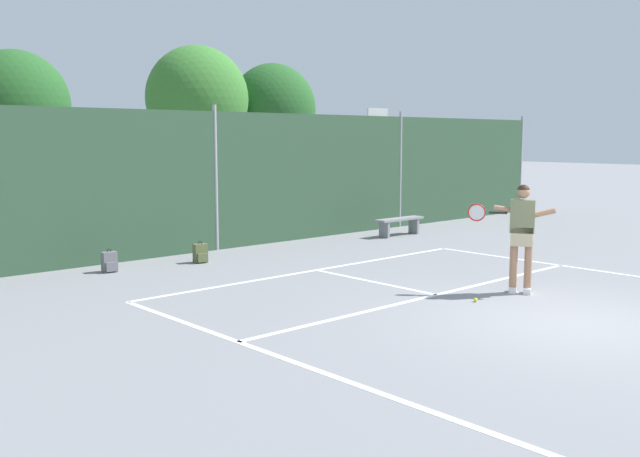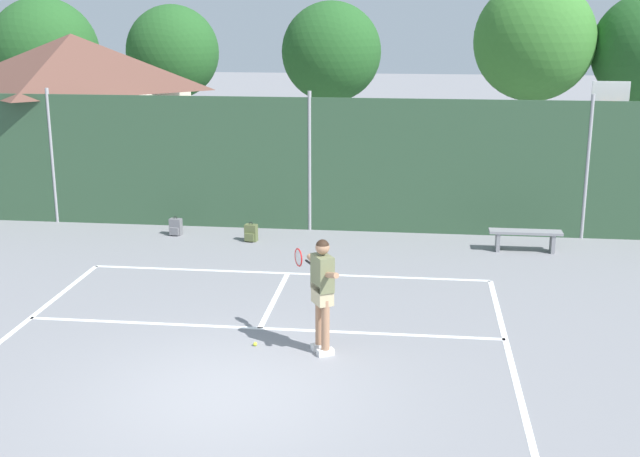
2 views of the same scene
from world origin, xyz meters
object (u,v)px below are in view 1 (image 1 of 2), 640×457
tennis_player (521,229)px  tennis_ball (476,300)px  backpack_grey (110,262)px  basketball_hoop (376,148)px  courtside_bench (399,222)px  backpack_olive (201,254)px

tennis_player → tennis_ball: size_ratio=28.10×
tennis_player → backpack_grey: (-4.30, 6.49, -0.92)m
tennis_player → backpack_grey: 7.84m
tennis_ball → basketball_hoop: bearing=51.2°
tennis_ball → courtside_bench: 7.77m
courtside_bench → backpack_grey: bearing=177.2°
tennis_player → backpack_olive: bearing=111.2°
basketball_hoop → courtside_bench: bearing=-126.9°
tennis_player → backpack_olive: size_ratio=4.01×
backpack_olive → courtside_bench: (6.26, -0.09, 0.17)m
tennis_player → courtside_bench: size_ratio=1.16×
tennis_player → tennis_ball: tennis_player is taller
tennis_ball → backpack_olive: 6.20m
tennis_ball → courtside_bench: (4.96, 5.98, 0.33)m
backpack_grey → courtside_bench: size_ratio=0.29×
tennis_player → backpack_olive: tennis_player is taller
backpack_grey → backpack_olive: size_ratio=1.00×
tennis_ball → backpack_olive: size_ratio=0.14×
basketball_hoop → backpack_olive: bearing=-161.3°
backpack_grey → backpack_olive: (1.90, -0.32, 0.00)m
tennis_player → tennis_ball: bearing=174.2°
basketball_hoop → tennis_ball: basketball_hoop is taller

